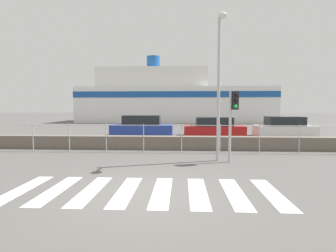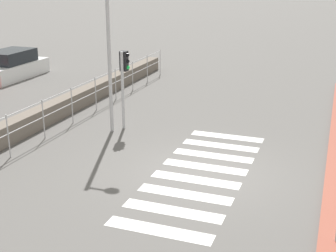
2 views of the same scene
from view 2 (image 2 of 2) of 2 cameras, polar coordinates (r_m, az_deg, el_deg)
The scene contains 7 objects.
ground_plane at distance 12.91m, azimuth 4.05°, elevation -5.67°, with size 160.00×160.00×0.00m, color #565451.
crosswalk at distance 12.86m, azimuth 3.98°, elevation -5.75°, with size 6.75×2.40×0.01m.
seawall at distance 15.71m, azimuth -19.29°, elevation -0.94°, with size 25.52×0.55×0.66m.
harbor_fence at distance 15.02m, azimuth -16.90°, elevation 0.58°, with size 23.00×0.04×1.32m.
traffic_light_far at distance 16.05m, azimuth -5.41°, elevation 6.54°, with size 0.34×0.32×2.69m.
streetlamp at distance 15.39m, azimuth -6.72°, elevation 11.56°, with size 0.32×0.95×5.53m.
parked_car_white at distance 25.44m, azimuth -18.52°, elevation 6.94°, with size 4.02×1.81×1.41m.
Camera 2 is at (-11.35, -3.19, 5.26)m, focal length 50.00 mm.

